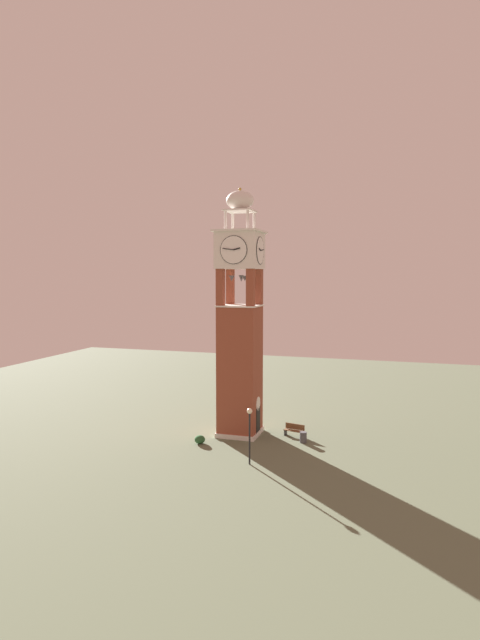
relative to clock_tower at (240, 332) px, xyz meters
The scene contains 6 objects.
ground 8.08m from the clock_tower, 90.17° to the left, with size 80.00×80.00×0.00m, color #5B664C.
clock_tower is the anchor object (origin of this frame).
park_bench 8.71m from the clock_tower, 80.06° to the right, with size 0.79×1.66×0.95m.
lamp_post 8.54m from the clock_tower, 157.18° to the right, with size 0.36×0.36×3.77m.
trash_bin 9.25m from the clock_tower, 96.33° to the right, with size 0.52×0.52×0.80m, color #4C4C51.
shrub_near_entry 8.64m from the clock_tower, 144.78° to the left, with size 0.79×0.79×0.61m, color #28562D.
Camera 1 is at (-37.58, -11.72, 12.35)m, focal length 28.65 mm.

